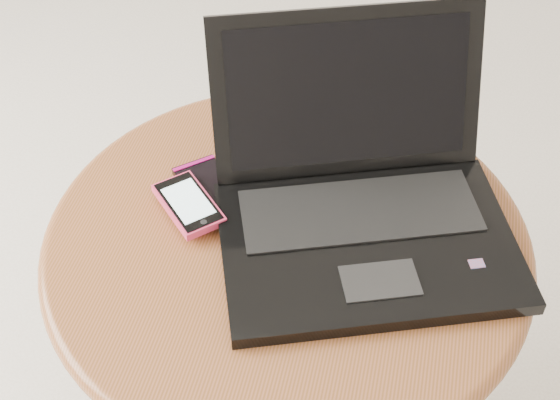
# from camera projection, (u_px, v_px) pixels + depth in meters

# --- Properties ---
(table) EXTENTS (0.62, 0.62, 0.49)m
(table) POSITION_uv_depth(u_px,v_px,m) (286.00, 286.00, 1.06)
(table) COLOR #562D0F
(table) RESTS_ON ground
(laptop) EXTENTS (0.44, 0.43, 0.22)m
(laptop) POSITION_uv_depth(u_px,v_px,m) (361.00, 200.00, 0.97)
(laptop) COLOR black
(laptop) RESTS_ON table
(phone_black) EXTENTS (0.12, 0.13, 0.01)m
(phone_black) POSITION_uv_depth(u_px,v_px,m) (210.00, 190.00, 1.03)
(phone_black) COLOR black
(phone_black) RESTS_ON table
(phone_pink) EXTENTS (0.11, 0.11, 0.01)m
(phone_pink) POSITION_uv_depth(u_px,v_px,m) (189.00, 204.00, 1.00)
(phone_pink) COLOR #E2345E
(phone_pink) RESTS_ON phone_black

